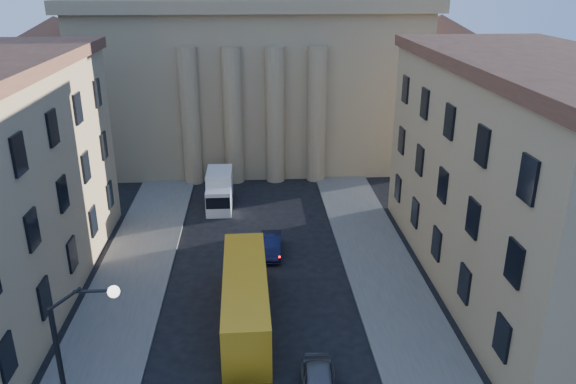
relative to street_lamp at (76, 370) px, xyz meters
name	(u,v)px	position (x,y,z in m)	size (l,w,h in m)	color
sidewalk_left	(111,331)	(-1.53, 10.00, -5.21)	(5.00, 60.00, 0.15)	#53524C
sidewalk_right	(404,320)	(15.47, 10.00, -5.21)	(5.00, 60.00, 0.15)	#53524C
church	(252,43)	(6.97, 47.47, 6.59)	(68.02, 28.76, 36.60)	#93785A
building_right	(532,177)	(23.97, 14.00, 2.14)	(11.60, 26.60, 14.70)	tan
street_lamp	(76,370)	(0.00, 0.00, 0.00)	(2.62, 0.44, 8.83)	black
car_right_distant	(271,245)	(7.94, 19.10, -4.60)	(1.45, 4.16, 1.37)	black
city_bus	(245,297)	(6.17, 10.57, -3.62)	(2.74, 11.07, 3.11)	orange
box_truck	(219,191)	(3.77, 28.50, -3.86)	(2.19, 5.47, 3.00)	silver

